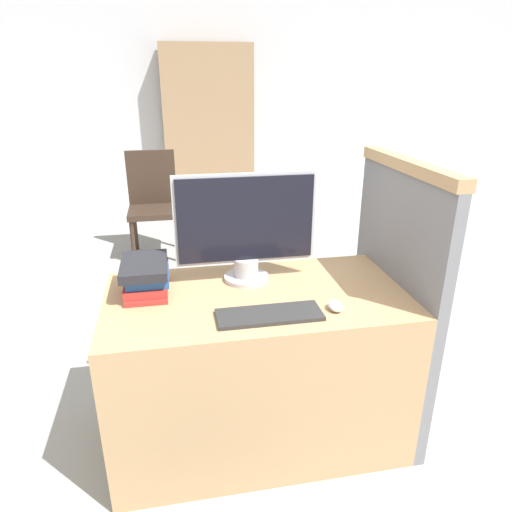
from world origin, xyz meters
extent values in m
plane|color=#9E9E99|center=(0.00, 0.00, 0.00)|extent=(20.00, 20.00, 0.00)
cube|color=silver|center=(0.00, 6.27, 1.40)|extent=(12.00, 0.06, 2.80)
cube|color=tan|center=(0.00, 0.34, 0.36)|extent=(1.26, 0.68, 0.72)
cube|color=slate|center=(0.65, 0.39, 0.60)|extent=(0.05, 0.78, 1.21)
cube|color=tan|center=(0.65, 0.39, 1.23)|extent=(0.07, 0.78, 0.05)
cylinder|color=#B7B7BC|center=(-0.02, 0.49, 0.73)|extent=(0.20, 0.20, 0.02)
cylinder|color=#B7B7BC|center=(-0.02, 0.49, 0.78)|extent=(0.11, 0.11, 0.08)
cube|color=#B7B7BC|center=(-0.02, 0.50, 1.01)|extent=(0.61, 0.01, 0.39)
cube|color=black|center=(-0.02, 0.49, 1.01)|extent=(0.58, 0.02, 0.37)
cube|color=#2D2D2D|center=(0.01, 0.14, 0.73)|extent=(0.40, 0.15, 0.02)
ellipsoid|color=white|center=(0.28, 0.15, 0.74)|extent=(0.06, 0.08, 0.04)
cube|color=#B72D28|center=(-0.45, 0.45, 0.73)|extent=(0.17, 0.27, 0.02)
cube|color=#B72D28|center=(-0.45, 0.46, 0.76)|extent=(0.17, 0.26, 0.04)
cube|color=#285199|center=(-0.44, 0.45, 0.80)|extent=(0.17, 0.24, 0.04)
cube|color=#232328|center=(-0.45, 0.44, 0.84)|extent=(0.19, 0.28, 0.04)
cylinder|color=#38281E|center=(-0.69, 2.56, 0.20)|extent=(0.04, 0.04, 0.40)
cylinder|color=#38281E|center=(-0.31, 2.56, 0.20)|extent=(0.04, 0.04, 0.40)
cylinder|color=#38281E|center=(-0.69, 2.94, 0.20)|extent=(0.04, 0.04, 0.40)
cylinder|color=#38281E|center=(-0.31, 2.94, 0.20)|extent=(0.04, 0.04, 0.40)
cube|color=#38281E|center=(-0.50, 2.75, 0.43)|extent=(0.44, 0.44, 0.05)
cube|color=#38281E|center=(-0.50, 2.95, 0.70)|extent=(0.44, 0.04, 0.49)
cube|color=#9E7A56|center=(0.32, 6.03, 1.01)|extent=(1.39, 0.32, 2.02)
camera|label=1|loc=(-0.32, -1.35, 1.58)|focal=32.00mm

